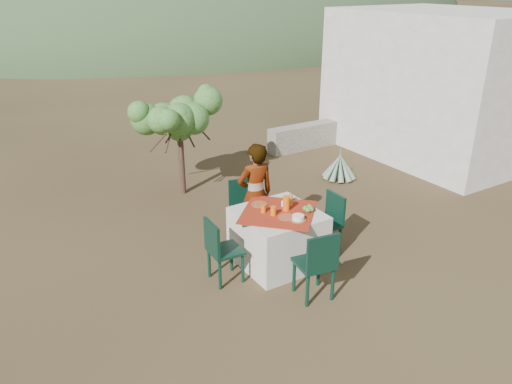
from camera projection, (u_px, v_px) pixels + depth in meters
ground at (268, 247)px, 7.23m from camera, size 160.00×160.00×0.00m
table at (278, 237)px, 6.72m from camera, size 1.30×1.30×0.76m
chair_far at (243, 204)px, 7.50m from camera, size 0.46×0.46×0.84m
chair_near at (317, 263)px, 5.88m from camera, size 0.48×0.48×0.92m
chair_left at (220, 248)px, 6.25m from camera, size 0.42×0.42×0.87m
chair_right at (329, 220)px, 6.99m from camera, size 0.40×0.40×0.85m
person at (255, 194)px, 7.10m from camera, size 0.58×0.40×1.52m
shrub_tree at (181, 122)px, 8.61m from camera, size 1.41×1.38×1.66m
agave at (339, 167)px, 9.61m from camera, size 0.65×0.66×0.70m
guesthouse at (441, 83)px, 10.75m from camera, size 3.20×4.20×3.00m
stone_wall at (318, 134)px, 11.52m from camera, size 2.60×0.35×0.55m
hill_near_right at (152, 25)px, 41.14m from camera, size 48.00×48.00×20.00m
hill_far_right at (254, 12)px, 56.68m from camera, size 36.00×36.00×14.00m
plate_far at (259, 204)px, 6.77m from camera, size 0.22×0.22×0.01m
plate_near at (286, 217)px, 6.41m from camera, size 0.21×0.21×0.01m
glass_far at (263, 209)px, 6.53m from camera, size 0.07×0.07×0.11m
glass_near at (273, 211)px, 6.46m from camera, size 0.07×0.07×0.12m
juice_pitcher at (286, 203)px, 6.57m from camera, size 0.09×0.09×0.20m
bowl_plate at (298, 220)px, 6.34m from camera, size 0.21×0.21×0.01m
white_bowl at (298, 217)px, 6.32m from camera, size 0.15×0.15×0.06m
jar_left at (291, 202)px, 6.73m from camera, size 0.06×0.06×0.09m
jar_right at (291, 198)px, 6.87m from camera, size 0.06×0.06×0.09m
napkin_holder at (284, 203)px, 6.71m from camera, size 0.07×0.04×0.08m
fruit_cluster at (308, 209)px, 6.57m from camera, size 0.15×0.14×0.08m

